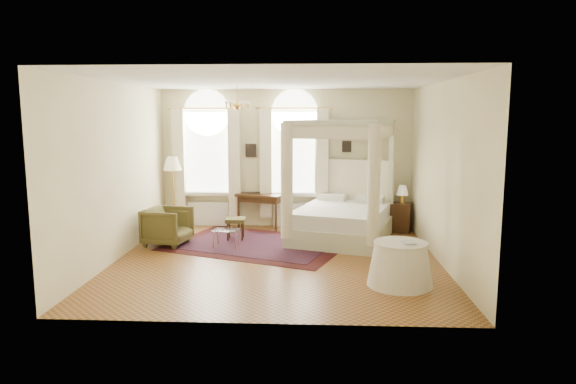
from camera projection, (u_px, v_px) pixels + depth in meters
name	position (u px, v px, depth m)	size (l,w,h in m)	color
ground	(277.00, 260.00, 9.65)	(6.00, 6.00, 0.00)	#915C2A
room_walls	(277.00, 154.00, 9.35)	(6.00, 6.00, 6.00)	#FFF2C2
window_left	(207.00, 166.00, 12.36)	(1.62, 0.27, 3.29)	white
window_right	(294.00, 166.00, 12.25)	(1.62, 0.27, 3.29)	white
chandelier	(237.00, 104.00, 10.45)	(0.51, 0.45, 0.50)	gold
wall_pictures	(290.00, 149.00, 12.30)	(2.54, 0.03, 0.39)	black
canopy_bed	(342.00, 213.00, 11.09)	(2.53, 2.82, 2.59)	#BCBF9B
nightstand	(401.00, 217.00, 11.94)	(0.47, 0.42, 0.67)	#3A2310
nightstand_lamp	(402.00, 191.00, 11.91)	(0.28, 0.28, 0.41)	gold
writing_desk	(261.00, 199.00, 12.24)	(1.25, 0.93, 0.84)	#3A2310
laptop	(254.00, 193.00, 12.31)	(0.37, 0.24, 0.03)	black
stool	(235.00, 222.00, 11.16)	(0.43, 0.43, 0.47)	#4F4822
armchair	(168.00, 226.00, 10.70)	(0.84, 0.86, 0.79)	#49421F
coffee_table	(226.00, 232.00, 10.50)	(0.58, 0.44, 0.37)	white
floor_lamp	(173.00, 167.00, 12.23)	(0.44, 0.44, 1.71)	gold
oriental_rug	(258.00, 244.00, 10.75)	(4.20, 3.62, 0.01)	#3F0F0F
side_table	(400.00, 264.00, 8.14)	(1.04, 1.04, 0.71)	white
book	(403.00, 242.00, 8.03)	(0.19, 0.25, 0.02)	black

